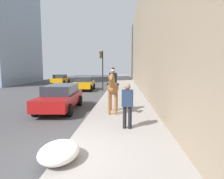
# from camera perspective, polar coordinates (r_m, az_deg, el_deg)

# --- Properties ---
(sidewalk_slab) EXTENTS (120.00, 3.38, 0.12)m
(sidewalk_slab) POSITION_cam_1_polar(r_m,az_deg,el_deg) (5.35, 2.92, -19.46)
(sidewalk_slab) COLOR gray
(sidewalk_slab) RESTS_ON ground
(mounted_horse_near) EXTENTS (2.15, 0.60, 2.32)m
(mounted_horse_near) POSITION_cam_1_polar(r_m,az_deg,el_deg) (9.64, 0.28, 0.63)
(mounted_horse_near) COLOR brown
(mounted_horse_near) RESTS_ON sidewalk_slab
(pedestrian_greeting) EXTENTS (0.32, 0.43, 1.70)m
(pedestrian_greeting) POSITION_cam_1_polar(r_m,az_deg,el_deg) (7.19, 4.60, -4.00)
(pedestrian_greeting) COLOR black
(pedestrian_greeting) RESTS_ON sidewalk_slab
(car_near_lane) EXTENTS (4.12, 2.21, 1.44)m
(car_near_lane) POSITION_cam_1_polar(r_m,az_deg,el_deg) (20.95, -8.31, 1.83)
(car_near_lane) COLOR orange
(car_near_lane) RESTS_ON ground
(car_mid_lane) EXTENTS (4.64, 2.10, 1.44)m
(car_mid_lane) POSITION_cam_1_polar(r_m,az_deg,el_deg) (11.27, -15.06, -2.10)
(car_mid_lane) COLOR maroon
(car_mid_lane) RESTS_ON ground
(car_far_lane) EXTENTS (4.27, 2.03, 1.44)m
(car_far_lane) POSITION_cam_1_polar(r_m,az_deg,el_deg) (29.55, -15.07, 3.01)
(car_far_lane) COLOR orange
(car_far_lane) RESTS_ON ground
(traffic_light_near_curb) EXTENTS (0.20, 0.44, 4.15)m
(traffic_light_near_curb) POSITION_cam_1_polar(r_m,az_deg,el_deg) (20.14, -3.04, 7.47)
(traffic_light_near_curb) COLOR black
(traffic_light_near_curb) RESTS_ON ground
(snow_pile_near) EXTENTS (1.27, 0.98, 0.44)m
(snow_pile_near) POSITION_cam_1_polar(r_m,az_deg,el_deg) (5.13, -15.47, -17.43)
(snow_pile_near) COLOR white
(snow_pile_near) RESTS_ON sidewalk_slab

